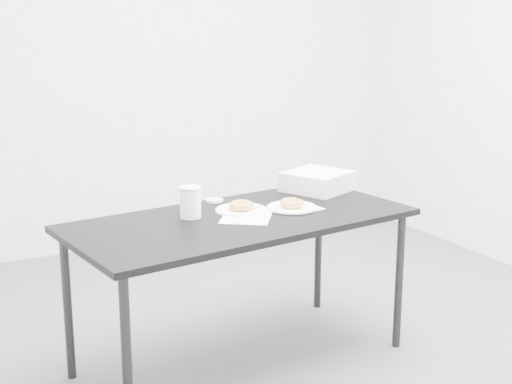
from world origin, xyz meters
name	(u,v)px	position (x,y,z in m)	size (l,w,h in m)	color
floor	(276,350)	(0.00, 0.00, 0.00)	(4.00, 4.00, 0.00)	#535358
wall_back	(137,56)	(0.00, 2.00, 1.35)	(4.00, 0.02, 2.70)	white
table	(241,228)	(-0.20, -0.02, 0.66)	(1.65, 0.93, 0.71)	black
scorecard	(247,216)	(-0.17, -0.02, 0.72)	(0.22, 0.28, 0.00)	white
logo_patch	(250,209)	(-0.10, 0.07, 0.72)	(0.04, 0.04, 0.00)	green
pen	(248,209)	(-0.12, 0.06, 0.72)	(0.01, 0.01, 0.13)	#0C8B5F
napkin	(301,208)	(0.12, -0.02, 0.72)	(0.17, 0.17, 0.00)	white
plate_near	(292,208)	(0.08, 0.00, 0.72)	(0.24, 0.24, 0.01)	white
donut_near	(292,203)	(0.08, 0.00, 0.74)	(0.11, 0.11, 0.04)	#C3783E
plate_far	(241,210)	(-0.15, 0.08, 0.72)	(0.24, 0.24, 0.01)	white
donut_far	(241,205)	(-0.15, 0.08, 0.74)	(0.11, 0.11, 0.04)	#C3783E
coffee_cup	(190,202)	(-0.41, 0.08, 0.79)	(0.10, 0.10, 0.14)	white
cup_lid	(214,200)	(-0.19, 0.30, 0.72)	(0.09, 0.09, 0.01)	white
bakery_box	(317,181)	(0.39, 0.27, 0.76)	(0.30, 0.30, 0.10)	silver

